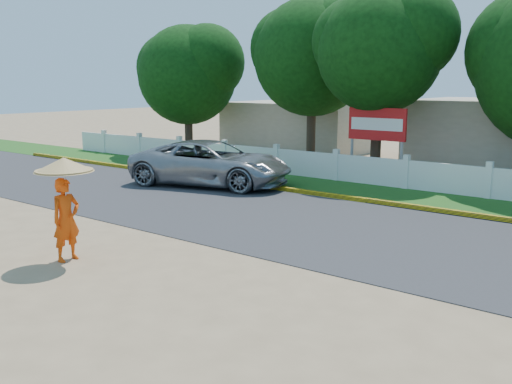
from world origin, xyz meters
TOP-DOWN VIEW (x-y plane):
  - ground at (0.00, 0.00)m, footprint 120.00×120.00m
  - road at (0.00, 4.50)m, footprint 60.00×7.00m
  - grass_verge at (0.00, 9.75)m, footprint 60.00×3.50m
  - curb at (0.00, 8.05)m, footprint 40.00×0.18m
  - fence at (0.00, 11.20)m, footprint 40.00×0.10m
  - building_far at (-10.00, 19.00)m, footprint 8.00×5.00m
  - vehicle at (-6.34, 7.33)m, footprint 6.83×4.49m
  - monk_with_parasol at (-2.48, -1.74)m, footprint 1.29×1.29m
  - billboard at (-1.79, 12.30)m, footprint 2.50×0.13m
  - tree_row at (1.94, 14.23)m, footprint 35.62×7.32m

SIDE VIEW (x-z plane):
  - ground at x=0.00m, z-range 0.00..0.00m
  - road at x=0.00m, z-range 0.00..0.02m
  - grass_verge at x=0.00m, z-range 0.00..0.03m
  - curb at x=0.00m, z-range 0.00..0.16m
  - fence at x=0.00m, z-range 0.00..1.10m
  - vehicle at x=-6.34m, z-range 0.00..1.74m
  - building_far at x=-10.00m, z-range 0.00..2.80m
  - monk_with_parasol at x=-2.48m, z-range 0.36..2.71m
  - billboard at x=-1.79m, z-range 0.67..3.62m
  - tree_row at x=1.94m, z-range 0.50..9.44m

